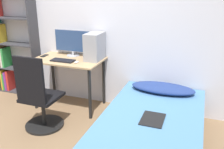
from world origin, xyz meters
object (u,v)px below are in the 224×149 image
Objects in this scene: bed at (151,132)px; keyboard at (63,60)px; bookshelf at (10,48)px; monitor at (72,42)px; pc_tower at (95,46)px; office_chair at (39,102)px.

keyboard is (-1.42, 0.53, 0.56)m from bed.
bookshelf is 2.90× the size of monitor.
bookshelf is at bearing 165.66° from keyboard.
bookshelf reaches higher than bed.
bookshelf reaches higher than monitor.
pc_tower is at bearing 30.49° from keyboard.
monitor is 1.53× the size of pc_tower.
bookshelf reaches higher than keyboard.
monitor reaches higher than office_chair.
bed is 5.62× the size of keyboard.
pc_tower is (0.40, 0.24, 0.18)m from keyboard.
office_chair is at bearing -91.79° from keyboard.
bookshelf is at bearing -179.66° from monitor.
keyboard is at bearing -89.25° from monitor.
bookshelf is 4.43× the size of pc_tower.
office_chair is 0.52× the size of bed.
office_chair is 1.69× the size of monitor.
keyboard is (0.00, -0.32, -0.20)m from monitor.
pc_tower is at bearing -11.39° from monitor.
keyboard is (1.21, -0.31, -0.01)m from bookshelf.
keyboard is 0.88× the size of pc_tower.
keyboard reaches higher than bed.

